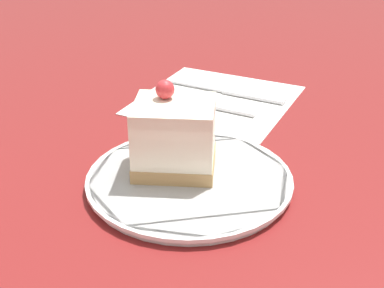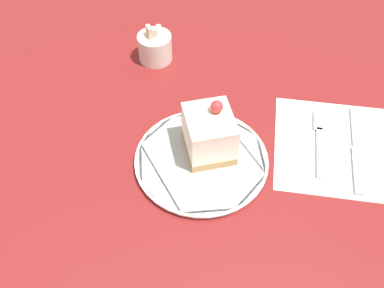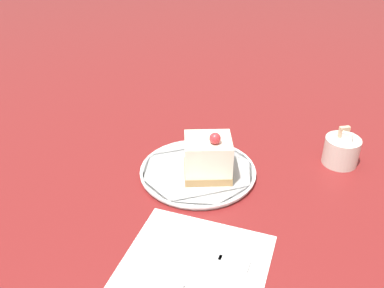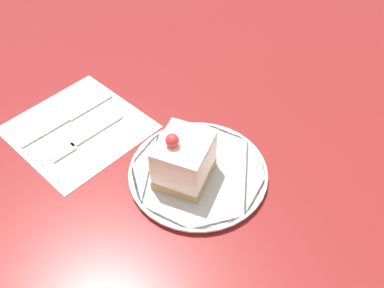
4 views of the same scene
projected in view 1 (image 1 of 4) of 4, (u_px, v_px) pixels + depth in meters
name	position (u px, v px, depth m)	size (l,w,h in m)	color
ground_plane	(181.00, 204.00, 0.53)	(4.00, 4.00, 0.00)	maroon
plate	(186.00, 179.00, 0.56)	(0.22, 0.22, 0.01)	white
cake_slice	(174.00, 136.00, 0.56)	(0.08, 0.09, 0.10)	#AD8451
napkin	(216.00, 100.00, 0.77)	(0.25, 0.25, 0.00)	white
fork	(199.00, 103.00, 0.75)	(0.06, 0.15, 0.00)	silver
knife	(235.00, 93.00, 0.78)	(0.06, 0.18, 0.00)	silver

